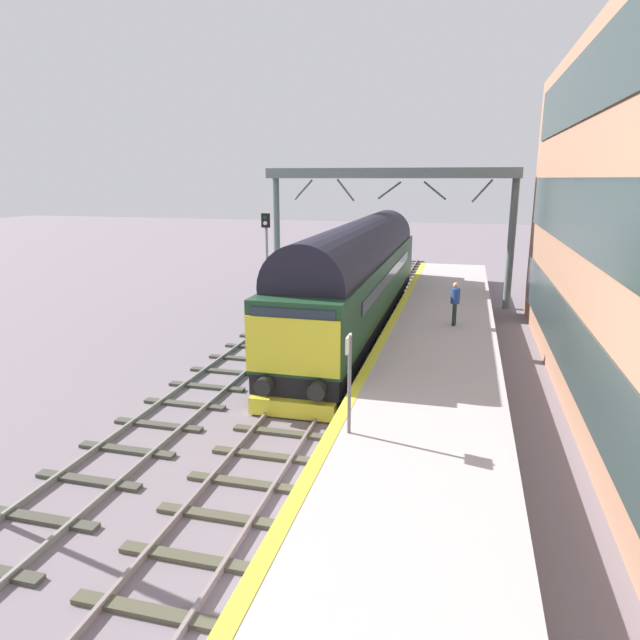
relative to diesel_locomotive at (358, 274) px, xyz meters
The scene contains 9 objects.
ground_plane 8.41m from the diesel_locomotive, 90.01° to the right, with size 140.00×140.00×0.00m, color slate.
track_main 8.40m from the diesel_locomotive, 90.01° to the right, with size 2.50×60.00×0.15m.
track_adjacent_west 9.01m from the diesel_locomotive, 112.21° to the right, with size 2.50×60.00×0.15m.
station_platform 9.03m from the diesel_locomotive, 65.88° to the right, with size 4.00×44.00×1.01m.
diesel_locomotive is the anchor object (origin of this frame).
signal_post_far 6.69m from the diesel_locomotive, 145.03° to the left, with size 0.44×0.22×4.70m.
platform_number_sign 12.30m from the diesel_locomotive, 80.19° to the right, with size 0.10×0.44×2.20m.
waiting_passenger 4.58m from the diesel_locomotive, 26.38° to the right, with size 0.38×0.51×1.64m.
overhead_footbridge 7.15m from the diesel_locomotive, 86.15° to the left, with size 12.58×2.00×6.90m.
Camera 1 is at (4.34, -15.26, 6.41)m, focal length 31.71 mm.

